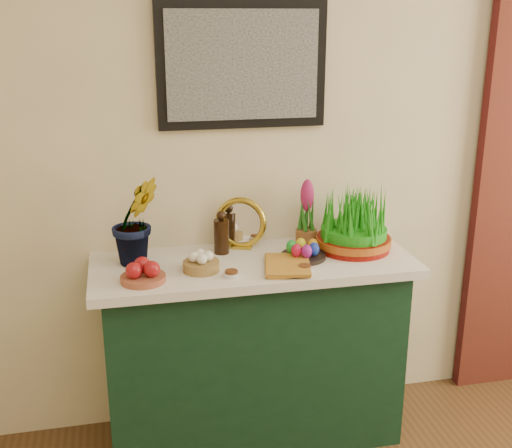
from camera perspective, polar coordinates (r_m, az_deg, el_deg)
The scene contains 13 objects.
sideboard at distance 2.99m, azimuth -0.21°, elevation -11.53°, with size 1.30×0.45×0.85m, color #12321E.
tablecloth at distance 2.80m, azimuth -0.22°, elevation -3.58°, with size 1.40×0.55×0.04m, color white.
hyacinth_green at distance 2.73m, azimuth -10.69°, elevation 1.54°, with size 0.25×0.21×0.50m, color #216718.
apple_bowl at distance 2.60m, azimuth -10.03°, elevation -4.27°, with size 0.21×0.21×0.09m.
garlic_basket at distance 2.67m, azimuth -4.90°, elevation -3.45°, with size 0.16×0.16×0.09m.
vinegar_cruet at distance 2.85m, azimuth -3.10°, elevation -0.94°, with size 0.07×0.07×0.20m.
mirror at distance 2.91m, azimuth -1.37°, elevation 0.04°, with size 0.24×0.13×0.24m.
book at distance 2.69m, azimuth 0.80°, elevation -3.64°, with size 0.17×0.25×0.03m, color #B97B24.
spice_dish_left at distance 2.62m, azimuth -2.20°, elevation -4.44°, with size 0.07×0.07×0.03m.
spice_dish_right at distance 2.68m, azimuth 4.35°, elevation -3.95°, with size 0.07×0.07×0.03m.
egg_plate at distance 2.80m, azimuth 4.25°, elevation -2.49°, with size 0.20×0.20×0.08m.
hyacinth_pink at distance 2.93m, azimuth 4.52°, elevation 0.68°, with size 0.10×0.10×0.32m.
wheatgrass_sabzeh at distance 2.91m, azimuth 8.71°, elevation 0.05°, with size 0.34×0.34×0.28m.
Camera 1 is at (-0.91, -0.54, 1.90)m, focal length 45.00 mm.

